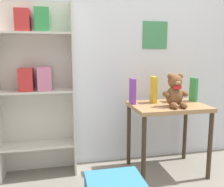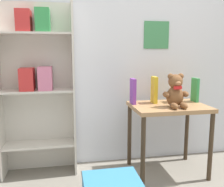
# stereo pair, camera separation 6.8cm
# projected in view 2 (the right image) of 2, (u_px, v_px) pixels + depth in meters

# --- Properties ---
(wall_back) EXTENTS (4.80, 0.07, 2.50)m
(wall_back) POSITION_uv_depth(u_px,v_px,m) (128.00, 42.00, 2.53)
(wall_back) COLOR silver
(wall_back) RESTS_ON ground_plane
(bookshelf_side) EXTENTS (0.68, 0.25, 1.60)m
(bookshelf_side) POSITION_uv_depth(u_px,v_px,m) (37.00, 79.00, 2.29)
(bookshelf_side) COLOR beige
(bookshelf_side) RESTS_ON ground_plane
(display_table) EXTENTS (0.69, 0.51, 0.66)m
(display_table) POSITION_uv_depth(u_px,v_px,m) (168.00, 115.00, 2.33)
(display_table) COLOR #9E754C
(display_table) RESTS_ON ground_plane
(teddy_bear) EXTENTS (0.23, 0.21, 0.30)m
(teddy_bear) POSITION_uv_depth(u_px,v_px,m) (176.00, 92.00, 2.21)
(teddy_bear) COLOR brown
(teddy_bear) RESTS_ON display_table
(book_standing_purple) EXTENTS (0.03, 0.12, 0.24)m
(book_standing_purple) POSITION_uv_depth(u_px,v_px,m) (133.00, 91.00, 2.35)
(book_standing_purple) COLOR purple
(book_standing_purple) RESTS_ON display_table
(book_standing_yellow) EXTENTS (0.04, 0.11, 0.25)m
(book_standing_yellow) POSITION_uv_depth(u_px,v_px,m) (154.00, 90.00, 2.38)
(book_standing_yellow) COLOR gold
(book_standing_yellow) RESTS_ON display_table
(book_standing_orange) EXTENTS (0.04, 0.11, 0.20)m
(book_standing_orange) POSITION_uv_depth(u_px,v_px,m) (175.00, 92.00, 2.43)
(book_standing_orange) COLOR orange
(book_standing_orange) RESTS_ON display_table
(book_standing_green) EXTENTS (0.03, 0.12, 0.23)m
(book_standing_green) POSITION_uv_depth(u_px,v_px,m) (195.00, 90.00, 2.45)
(book_standing_green) COLOR #33934C
(book_standing_green) RESTS_ON display_table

